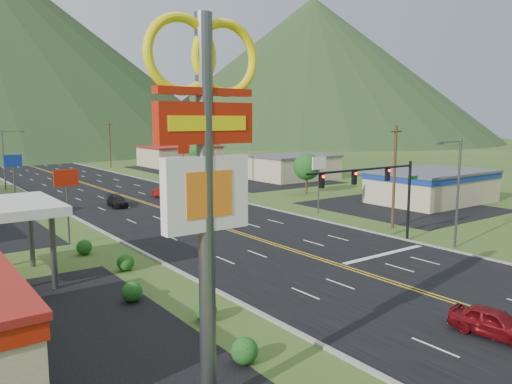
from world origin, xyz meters
TOP-DOWN VIEW (x-y plane):
  - ground at (0.00, 0.00)m, footprint 500.00×500.00m
  - road at (0.00, 0.00)m, footprint 20.00×460.00m
  - curb_west at (-10.15, 0.00)m, footprint 0.30×460.00m
  - pylon_sign at (-17.00, 2.00)m, footprint 4.32×0.60m
  - traffic_signal at (6.48, 14.00)m, footprint 13.10×0.43m
  - streetlight_east at (11.18, 10.00)m, footprint 3.28×0.25m
  - streetlight_west at (-11.68, 70.00)m, footprint 3.28×0.25m
  - building_east_near at (30.00, 25.00)m, footprint 15.40×10.40m
  - building_east_mid at (32.00, 55.00)m, footprint 14.40×11.40m
  - building_east_far at (28.00, 90.00)m, footprint 16.40×12.40m
  - pole_sign_west_a at (-14.00, 30.00)m, footprint 2.00×0.18m
  - pole_sign_west_b at (-14.00, 52.00)m, footprint 2.00×0.18m
  - pole_sign_east_a at (13.00, 28.00)m, footprint 2.00×0.18m
  - pole_sign_east_b at (13.00, 60.00)m, footprint 2.00×0.18m
  - tree_east_a at (22.00, 40.00)m, footprint 3.84×3.84m
  - tree_east_b at (26.00, 78.00)m, footprint 3.84×3.84m
  - utility_pole_a at (13.50, 18.00)m, footprint 1.60×0.28m
  - utility_pole_b at (13.50, 55.00)m, footprint 1.60×0.28m
  - utility_pole_c at (13.50, 95.00)m, footprint 1.60×0.28m
  - utility_pole_d at (13.50, 135.00)m, footprint 1.60×0.28m
  - mountain_ne at (147.84, 176.19)m, footprint 180.00×180.00m
  - car_red_near at (-2.66, -0.97)m, footprint 2.27×4.38m
  - car_dark_mid at (-3.89, 45.53)m, footprint 2.42×4.73m
  - car_red_far at (3.72, 48.38)m, footprint 1.72×4.66m

SIDE VIEW (x-z plane):
  - ground at x=0.00m, z-range 0.00..0.00m
  - road at x=0.00m, z-range -0.02..0.02m
  - curb_west at x=-10.15m, z-range -0.07..0.07m
  - car_dark_mid at x=-3.89m, z-range 0.00..1.31m
  - car_red_near at x=-2.66m, z-range 0.00..1.43m
  - car_red_far at x=3.72m, z-range 0.00..1.52m
  - building_east_mid at x=32.00m, z-range 0.01..4.31m
  - building_east_far at x=28.00m, z-range 0.01..4.51m
  - building_east_near at x=30.00m, z-range 0.22..4.32m
  - tree_east_a at x=22.00m, z-range 0.98..6.80m
  - tree_east_b at x=26.00m, z-range 0.98..6.80m
  - pole_sign_west_a at x=-14.00m, z-range 1.85..8.25m
  - pole_sign_west_b at x=-14.00m, z-range 1.85..8.25m
  - pole_sign_east_a at x=13.00m, z-range 1.85..8.25m
  - pole_sign_east_b at x=13.00m, z-range 1.85..8.25m
  - utility_pole_a at x=13.50m, z-range 0.13..10.13m
  - utility_pole_b at x=13.50m, z-range 0.13..10.13m
  - utility_pole_c at x=13.50m, z-range 0.13..10.13m
  - utility_pole_d at x=13.50m, z-range 0.13..10.13m
  - streetlight_east at x=11.18m, z-range 0.68..9.68m
  - streetlight_west at x=-11.68m, z-range 0.68..9.68m
  - traffic_signal at x=6.48m, z-range 1.83..8.83m
  - pylon_sign at x=-17.00m, z-range 2.30..16.30m
  - mountain_ne at x=147.84m, z-range 0.00..70.00m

